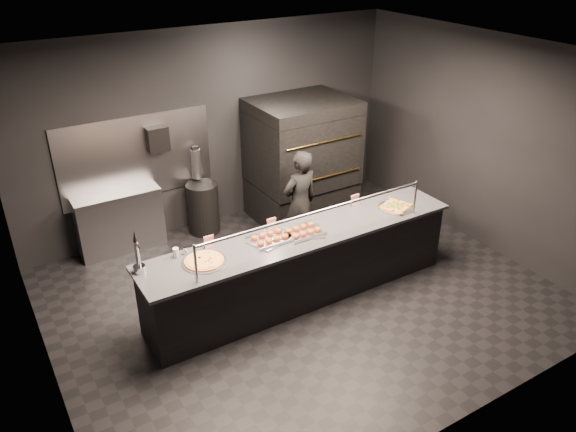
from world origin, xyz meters
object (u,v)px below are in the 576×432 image
at_px(service_counter, 302,265).
at_px(round_pizza, 204,261).
at_px(beer_tap, 138,260).
at_px(worker, 300,203).
at_px(towel_dispenser, 157,139).
at_px(slider_tray_b, 303,231).
at_px(fire_extinguisher, 196,163).
at_px(prep_shelf, 120,222).
at_px(square_pizza, 395,207).
at_px(trash_bin, 203,208).
at_px(slider_tray_a, 270,238).
at_px(pizza_oven, 302,160).

height_order(service_counter, round_pizza, service_counter).
distance_m(beer_tap, worker, 2.65).
distance_m(towel_dispenser, round_pizza, 2.48).
height_order(slider_tray_b, worker, worker).
distance_m(fire_extinguisher, worker, 1.73).
height_order(prep_shelf, square_pizza, square_pizza).
xyz_separation_m(square_pizza, trash_bin, (-1.76, 2.29, -0.54)).
bearing_deg(slider_tray_a, prep_shelf, 117.46).
height_order(fire_extinguisher, slider_tray_b, fire_extinguisher).
relative_size(slider_tray_a, trash_bin, 0.71).
distance_m(prep_shelf, fire_extinguisher, 1.39).
bearing_deg(pizza_oven, round_pizza, -142.79).
height_order(trash_bin, worker, worker).
height_order(pizza_oven, round_pizza, pizza_oven).
relative_size(fire_extinguisher, square_pizza, 1.12).
distance_m(round_pizza, worker, 2.09).
bearing_deg(fire_extinguisher, pizza_oven, -17.89).
distance_m(pizza_oven, square_pizza, 1.98).
distance_m(service_counter, worker, 1.16).
xyz_separation_m(beer_tap, slider_tray_b, (1.95, -0.21, -0.12)).
bearing_deg(towel_dispenser, pizza_oven, -13.14).
bearing_deg(square_pizza, towel_dispenser, 133.05).
distance_m(pizza_oven, slider_tray_a, 2.46).
distance_m(slider_tray_a, worker, 1.36).
bearing_deg(pizza_oven, prep_shelf, 171.46).
bearing_deg(worker, square_pizza, 122.86).
relative_size(service_counter, pizza_oven, 2.15).
height_order(prep_shelf, slider_tray_a, slider_tray_a).
xyz_separation_m(towel_dispenser, trash_bin, (0.54, -0.17, -1.16)).
bearing_deg(beer_tap, prep_shelf, 80.63).
height_order(fire_extinguisher, round_pizza, fire_extinguisher).
height_order(towel_dispenser, worker, towel_dispenser).
bearing_deg(slider_tray_b, fire_extinguisher, 98.27).
bearing_deg(beer_tap, worker, 16.79).
xyz_separation_m(prep_shelf, towel_dispenser, (0.70, 0.07, 1.10)).
distance_m(round_pizza, trash_bin, 2.45).
xyz_separation_m(towel_dispenser, fire_extinguisher, (0.55, 0.01, -0.49)).
height_order(prep_shelf, worker, worker).
relative_size(pizza_oven, slider_tray_a, 3.42).
xyz_separation_m(prep_shelf, beer_tap, (-0.35, -2.12, 0.61)).
relative_size(towel_dispenser, slider_tray_a, 0.63).
height_order(slider_tray_b, trash_bin, slider_tray_b).
xyz_separation_m(slider_tray_a, worker, (1.00, 0.90, -0.18)).
height_order(service_counter, square_pizza, service_counter).
bearing_deg(worker, round_pizza, 21.18).
relative_size(towel_dispenser, trash_bin, 0.44).
distance_m(beer_tap, slider_tray_b, 1.96).
relative_size(slider_tray_b, worker, 0.36).
bearing_deg(worker, beer_tap, 10.98).
height_order(beer_tap, trash_bin, beer_tap).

